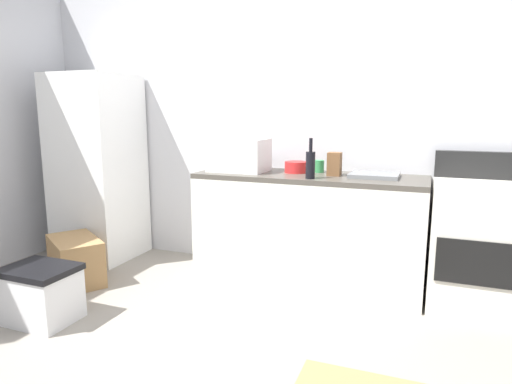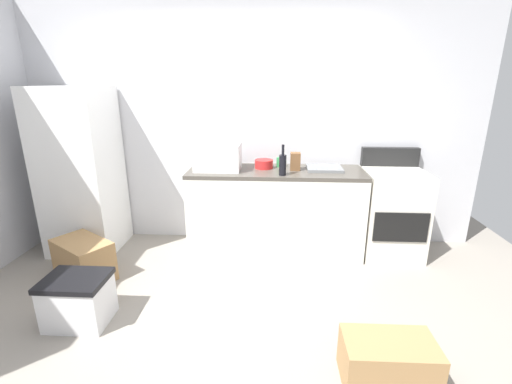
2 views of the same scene
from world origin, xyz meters
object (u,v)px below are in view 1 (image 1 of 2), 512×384
object	(u,v)px
microwave	(239,155)
mixing_bowl	(296,167)
knife_block	(334,164)
cardboard_box_medium	(76,260)
refrigerator	(98,168)
storage_bin	(41,294)
wine_bottle	(310,164)
coffee_mug	(319,166)
stove_oven	(475,244)

from	to	relation	value
microwave	mixing_bowl	world-z (taller)	microwave
knife_block	cardboard_box_medium	distance (m)	2.24
refrigerator	storage_bin	distance (m)	1.54
wine_bottle	coffee_mug	xyz separation A→B (m)	(-0.02, 0.36, -0.06)
microwave	knife_block	size ratio (longest dim) A/B	2.56
microwave	storage_bin	size ratio (longest dim) A/B	1.00
cardboard_box_medium	mixing_bowl	bearing A→B (deg)	24.94
knife_block	wine_bottle	bearing A→B (deg)	-120.57
microwave	stove_oven	bearing A→B (deg)	0.74
knife_block	mixing_bowl	world-z (taller)	knife_block
refrigerator	coffee_mug	bearing A→B (deg)	5.45
microwave	cardboard_box_medium	world-z (taller)	microwave
stove_oven	wine_bottle	xyz separation A→B (m)	(-1.16, -0.22, 0.54)
stove_oven	cardboard_box_medium	xyz separation A→B (m)	(-2.99, -0.70, -0.28)
wine_bottle	knife_block	bearing A→B (deg)	59.43
cardboard_box_medium	wine_bottle	bearing A→B (deg)	14.63
stove_oven	storage_bin	world-z (taller)	stove_oven
knife_block	cardboard_box_medium	world-z (taller)	knife_block
refrigerator	cardboard_box_medium	xyz separation A→B (m)	(0.28, -0.64, -0.68)
stove_oven	microwave	distance (m)	1.90
wine_bottle	coffee_mug	world-z (taller)	wine_bottle
refrigerator	coffee_mug	xyz separation A→B (m)	(2.09, 0.20, 0.08)
stove_oven	storage_bin	xyz separation A→B (m)	(-2.70, -1.32, -0.27)
wine_bottle	cardboard_box_medium	bearing A→B (deg)	-165.37
mixing_bowl	stove_oven	bearing A→B (deg)	-2.92
microwave	mixing_bowl	size ratio (longest dim) A/B	2.42
microwave	wine_bottle	bearing A→B (deg)	-16.35
cardboard_box_medium	storage_bin	size ratio (longest dim) A/B	1.21
wine_bottle	cardboard_box_medium	xyz separation A→B (m)	(-1.84, -0.48, -0.82)
cardboard_box_medium	microwave	bearing A→B (deg)	29.75
mixing_bowl	coffee_mug	bearing A→B (deg)	23.95
refrigerator	wine_bottle	distance (m)	2.13
cardboard_box_medium	knife_block	bearing A→B (deg)	19.69
knife_block	storage_bin	world-z (taller)	knife_block
coffee_mug	storage_bin	xyz separation A→B (m)	(-1.52, -1.47, -0.76)
mixing_bowl	cardboard_box_medium	distance (m)	1.97
stove_oven	knife_block	size ratio (longest dim) A/B	6.11
refrigerator	coffee_mug	distance (m)	2.11
stove_oven	mixing_bowl	distance (m)	1.43
refrigerator	wine_bottle	bearing A→B (deg)	-4.38
refrigerator	stove_oven	world-z (taller)	refrigerator
coffee_mug	mixing_bowl	xyz separation A→B (m)	(-0.17, -0.08, -0.00)
wine_bottle	coffee_mug	size ratio (longest dim) A/B	3.00
microwave	mixing_bowl	distance (m)	0.49
wine_bottle	cardboard_box_medium	size ratio (longest dim) A/B	0.54
microwave	mixing_bowl	xyz separation A→B (m)	(0.47, 0.09, -0.09)
stove_oven	storage_bin	bearing A→B (deg)	-153.88
coffee_mug	mixing_bowl	distance (m)	0.19
refrigerator	microwave	distance (m)	1.46
mixing_bowl	microwave	bearing A→B (deg)	-168.87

